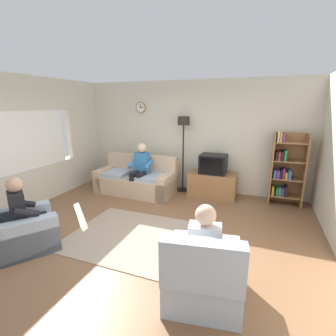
# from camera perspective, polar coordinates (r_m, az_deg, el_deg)

# --- Properties ---
(ground_plane) EXTENTS (12.00, 12.00, 0.00)m
(ground_plane) POSITION_cam_1_polar(r_m,az_deg,el_deg) (4.28, -5.07, -15.17)
(ground_plane) COLOR brown
(back_wall_assembly) EXTENTS (6.20, 0.17, 2.70)m
(back_wall_assembly) POSITION_cam_1_polar(r_m,az_deg,el_deg) (6.27, 5.38, 7.34)
(back_wall_assembly) COLOR beige
(back_wall_assembly) RESTS_ON ground_plane
(left_wall_assembly) EXTENTS (0.12, 5.80, 2.70)m
(left_wall_assembly) POSITION_cam_1_polar(r_m,az_deg,el_deg) (5.70, -32.15, 4.39)
(left_wall_assembly) COLOR beige
(left_wall_assembly) RESTS_ON ground_plane
(couch) EXTENTS (1.92, 0.92, 0.90)m
(couch) POSITION_cam_1_polar(r_m,az_deg,el_deg) (6.13, -7.35, -2.81)
(couch) COLOR tan
(couch) RESTS_ON ground_plane
(tv_stand) EXTENTS (1.10, 0.56, 0.56)m
(tv_stand) POSITION_cam_1_polar(r_m,az_deg,el_deg) (5.96, 10.24, -3.72)
(tv_stand) COLOR olive
(tv_stand) RESTS_ON ground_plane
(tv) EXTENTS (0.60, 0.49, 0.44)m
(tv) POSITION_cam_1_polar(r_m,az_deg,el_deg) (5.81, 10.41, 0.93)
(tv) COLOR black
(tv) RESTS_ON tv_stand
(bookshelf) EXTENTS (0.68, 0.36, 1.58)m
(bookshelf) POSITION_cam_1_polar(r_m,az_deg,el_deg) (5.84, 25.46, -0.30)
(bookshelf) COLOR olive
(bookshelf) RESTS_ON ground_plane
(floor_lamp) EXTENTS (0.28, 0.28, 1.85)m
(floor_lamp) POSITION_cam_1_polar(r_m,az_deg,el_deg) (6.00, 3.59, 8.01)
(floor_lamp) COLOR black
(floor_lamp) RESTS_ON ground_plane
(armchair_near_window) EXTENTS (1.16, 1.18, 0.90)m
(armchair_near_window) POSITION_cam_1_polar(r_m,az_deg,el_deg) (4.37, -30.81, -12.38)
(armchair_near_window) COLOR #9EADBC
(armchair_near_window) RESTS_ON ground_plane
(armchair_near_bookshelf) EXTENTS (0.93, 1.00, 0.90)m
(armchair_near_bookshelf) POSITION_cam_1_polar(r_m,az_deg,el_deg) (2.98, 8.13, -23.40)
(armchair_near_bookshelf) COLOR #9EADBC
(armchair_near_bookshelf) RESTS_ON ground_plane
(area_rug) EXTENTS (2.20, 1.70, 0.01)m
(area_rug) POSITION_cam_1_polar(r_m,az_deg,el_deg) (4.23, -7.02, -15.57)
(area_rug) COLOR gray
(area_rug) RESTS_ON ground_plane
(person_on_couch) EXTENTS (0.52, 0.54, 1.24)m
(person_on_couch) POSITION_cam_1_polar(r_m,az_deg,el_deg) (5.85, -6.42, 0.31)
(person_on_couch) COLOR #3372B2
(person_on_couch) RESTS_ON ground_plane
(person_in_left_armchair) EXTENTS (0.61, 0.64, 1.12)m
(person_in_left_armchair) POSITION_cam_1_polar(r_m,az_deg,el_deg) (4.25, -30.15, -8.37)
(person_in_left_armchair) COLOR black
(person_in_left_armchair) RESTS_ON ground_plane
(person_in_right_armchair) EXTENTS (0.56, 0.58, 1.12)m
(person_in_right_armchair) POSITION_cam_1_polar(r_m,az_deg,el_deg) (2.87, 8.49, -17.33)
(person_in_right_armchair) COLOR silver
(person_in_right_armchair) RESTS_ON ground_plane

